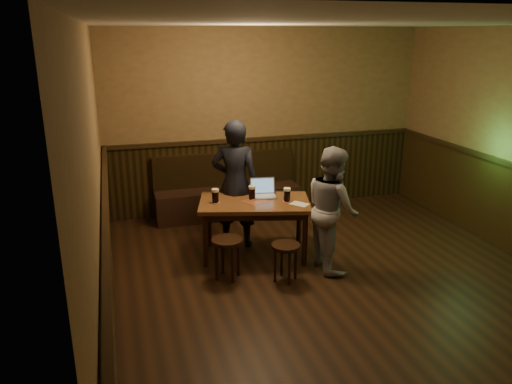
{
  "coord_description": "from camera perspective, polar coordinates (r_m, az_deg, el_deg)",
  "views": [
    {
      "loc": [
        -2.33,
        -4.38,
        2.71
      ],
      "look_at": [
        -0.72,
        1.13,
        0.87
      ],
      "focal_mm": 35.0,
      "sensor_mm": 36.0,
      "label": 1
    }
  ],
  "objects": [
    {
      "name": "person_suit",
      "position": [
        6.46,
        -2.38,
        0.93
      ],
      "size": [
        0.73,
        0.62,
        1.69
      ],
      "primitive_type": "imported",
      "rotation": [
        0.0,
        0.0,
        2.72
      ],
      "color": "black",
      "rests_on": "ground"
    },
    {
      "name": "menu",
      "position": [
        6.09,
        4.99,
        -1.37
      ],
      "size": [
        0.26,
        0.27,
        0.0
      ],
      "primitive_type": "cube",
      "rotation": [
        0.0,
        0.0,
        -0.87
      ],
      "color": "silver",
      "rests_on": "pub_table"
    },
    {
      "name": "stool_left",
      "position": [
        5.72,
        -3.3,
        -6.29
      ],
      "size": [
        0.42,
        0.42,
        0.49
      ],
      "rotation": [
        0.0,
        0.0,
        0.19
      ],
      "color": "black",
      "rests_on": "ground"
    },
    {
      "name": "pub_table",
      "position": [
        6.2,
        -0.17,
        -1.89
      ],
      "size": [
        1.5,
        1.09,
        0.73
      ],
      "rotation": [
        0.0,
        0.0,
        -0.26
      ],
      "color": "#5E2F1B",
      "rests_on": "ground"
    },
    {
      "name": "pint_right",
      "position": [
        6.15,
        3.56,
        -0.3
      ],
      "size": [
        0.11,
        0.11,
        0.17
      ],
      "color": "#9F1513",
      "rests_on": "pub_table"
    },
    {
      "name": "bench",
      "position": [
        7.7,
        -3.32,
        -0.46
      ],
      "size": [
        2.2,
        0.5,
        0.95
      ],
      "color": "black",
      "rests_on": "ground"
    },
    {
      "name": "room",
      "position": [
        5.38,
        10.12,
        1.11
      ],
      "size": [
        5.04,
        6.04,
        2.84
      ],
      "color": "black",
      "rests_on": "ground"
    },
    {
      "name": "person_grey",
      "position": [
        5.93,
        8.7,
        -1.88
      ],
      "size": [
        0.57,
        0.73,
        1.49
      ],
      "primitive_type": "imported",
      "rotation": [
        0.0,
        0.0,
        1.56
      ],
      "color": "#97979D",
      "rests_on": "ground"
    },
    {
      "name": "pint_mid",
      "position": [
        6.21,
        -0.45,
        -0.07
      ],
      "size": [
        0.11,
        0.11,
        0.18
      ],
      "color": "#9F1513",
      "rests_on": "pub_table"
    },
    {
      "name": "laptop",
      "position": [
        6.35,
        0.82,
        0.05
      ],
      "size": [
        0.35,
        0.3,
        0.22
      ],
      "rotation": [
        0.0,
        0.0,
        -0.16
      ],
      "color": "silver",
      "rests_on": "pub_table"
    },
    {
      "name": "stool_right",
      "position": [
        5.68,
        3.41,
        -6.83
      ],
      "size": [
        0.33,
        0.33,
        0.44
      ],
      "rotation": [
        0.0,
        0.0,
        0.01
      ],
      "color": "black",
      "rests_on": "ground"
    },
    {
      "name": "pint_left",
      "position": [
        6.11,
        -4.67,
        -0.43
      ],
      "size": [
        0.11,
        0.11,
        0.18
      ],
      "color": "#9F1513",
      "rests_on": "pub_table"
    }
  ]
}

